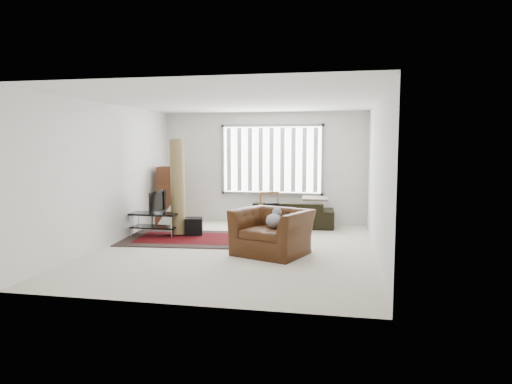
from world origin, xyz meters
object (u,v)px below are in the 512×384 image
at_px(side_chair, 271,210).
at_px(armchair, 272,229).
at_px(moving_boxes, 170,198).
at_px(sofa, 289,210).
at_px(tv_stand, 154,219).

bearing_deg(side_chair, armchair, -102.89).
xyz_separation_m(moving_boxes, armchair, (2.83, -2.35, -0.20)).
height_order(sofa, armchair, armchair).
distance_m(tv_stand, side_chair, 2.52).
distance_m(tv_stand, sofa, 3.10).
relative_size(tv_stand, armchair, 0.65).
xyz_separation_m(tv_stand, armchair, (2.67, -1.07, 0.10)).
relative_size(tv_stand, side_chair, 1.14).
bearing_deg(tv_stand, armchair, -21.89).
xyz_separation_m(moving_boxes, side_chair, (2.48, -0.31, -0.17)).
relative_size(moving_boxes, side_chair, 1.61).
bearing_deg(side_chair, tv_stand, -179.83).
height_order(tv_stand, moving_boxes, moving_boxes).
xyz_separation_m(tv_stand, moving_boxes, (-0.15, 1.28, 0.29)).
bearing_deg(moving_boxes, tv_stand, -83.13).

